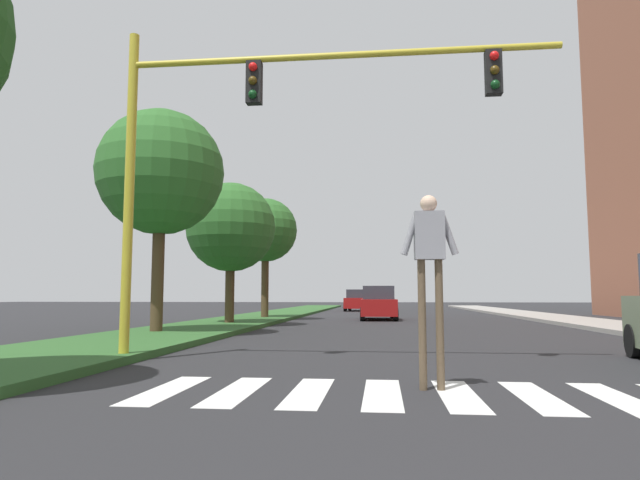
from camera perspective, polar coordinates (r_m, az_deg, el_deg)
ground_plane at (r=30.02m, az=8.09°, el=-7.94°), size 140.00×140.00×0.00m
crosswalk at (r=7.07m, az=14.02°, el=-15.19°), size 7.65×2.20×0.01m
median_strip at (r=28.67m, az=-6.14°, el=-7.92°), size 3.60×64.00×0.15m
tree_mid at (r=17.51m, az=-16.06°, el=6.64°), size 3.78×3.78×6.64m
tree_far at (r=22.20m, az=-9.15°, el=1.27°), size 3.52×3.52×5.49m
tree_distant at (r=27.54m, az=-5.62°, el=0.96°), size 3.14×3.14×5.83m
sidewalk_right at (r=29.26m, az=23.38°, el=-7.44°), size 3.00×64.00×0.15m
traffic_light_gantry at (r=10.47m, az=-7.28°, el=11.73°), size 7.91×0.30×6.00m
pedestrian_performer at (r=7.29m, az=11.20°, el=-1.89°), size 0.75×0.25×2.49m
sedan_midblock at (r=27.85m, az=6.00°, el=-6.56°), size 1.88×4.47×1.65m
sedan_distant at (r=43.29m, az=3.92°, el=-6.27°), size 2.03×4.28×1.65m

